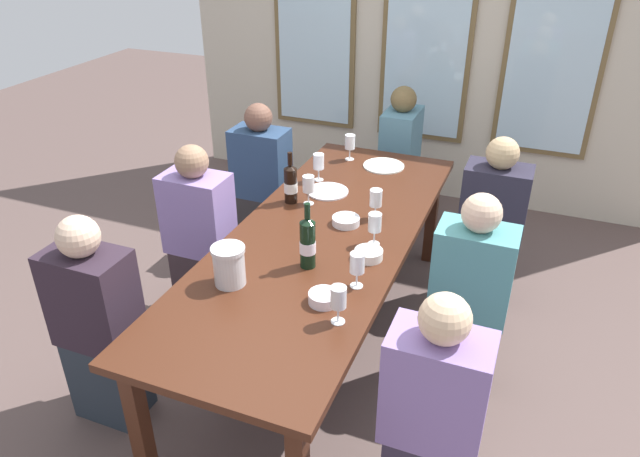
{
  "coord_description": "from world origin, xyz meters",
  "views": [
    {
      "loc": [
        1.0,
        -2.51,
        2.29
      ],
      "look_at": [
        0.0,
        -0.02,
        0.79
      ],
      "focal_mm": 33.31,
      "sensor_mm": 36.0,
      "label": 1
    }
  ],
  "objects_px": {
    "dining_table": "(322,246)",
    "wine_glass_2": "(308,185)",
    "tasting_bowl_2": "(324,298)",
    "seated_person_6": "(399,162)",
    "tasting_bowl_1": "(369,254)",
    "wine_glass_6": "(338,298)",
    "wine_bottle_1": "(308,242)",
    "wine_glass_0": "(350,143)",
    "wine_glass_4": "(357,264)",
    "wine_glass_3": "(319,163)",
    "white_plate_1": "(328,191)",
    "seated_person_2": "(99,327)",
    "wine_glass_1": "(376,199)",
    "seated_person_5": "(491,228)",
    "wine_bottle_0": "(291,184)",
    "seated_person_1": "(469,299)",
    "seated_person_3": "(432,420)",
    "seated_person_4": "(262,185)",
    "wine_glass_5": "(375,223)",
    "seated_person_0": "(200,238)",
    "white_plate_0": "(384,166)",
    "tasting_bowl_0": "(346,221)",
    "metal_pitcher": "(229,265)"
  },
  "relations": [
    {
      "from": "wine_glass_3",
      "to": "seated_person_3",
      "type": "bearing_deg",
      "value": -54.08
    },
    {
      "from": "wine_glass_3",
      "to": "wine_glass_4",
      "type": "height_order",
      "value": "same"
    },
    {
      "from": "tasting_bowl_1",
      "to": "wine_glass_6",
      "type": "xyz_separation_m",
      "value": [
        0.03,
        -0.52,
        0.1
      ]
    },
    {
      "from": "wine_glass_5",
      "to": "seated_person_6",
      "type": "relative_size",
      "value": 0.16
    },
    {
      "from": "wine_glass_0",
      "to": "wine_glass_1",
      "type": "relative_size",
      "value": 1.0
    },
    {
      "from": "wine_glass_3",
      "to": "seated_person_5",
      "type": "bearing_deg",
      "value": 9.23
    },
    {
      "from": "tasting_bowl_2",
      "to": "seated_person_6",
      "type": "distance_m",
      "value": 2.18
    },
    {
      "from": "wine_glass_5",
      "to": "wine_bottle_0",
      "type": "bearing_deg",
      "value": 154.45
    },
    {
      "from": "tasting_bowl_2",
      "to": "wine_glass_0",
      "type": "relative_size",
      "value": 0.78
    },
    {
      "from": "wine_glass_0",
      "to": "wine_glass_6",
      "type": "relative_size",
      "value": 1.0
    },
    {
      "from": "seated_person_5",
      "to": "white_plate_0",
      "type": "bearing_deg",
      "value": 165.99
    },
    {
      "from": "wine_glass_3",
      "to": "wine_glass_0",
      "type": "bearing_deg",
      "value": 79.92
    },
    {
      "from": "wine_bottle_1",
      "to": "wine_glass_1",
      "type": "xyz_separation_m",
      "value": [
        0.16,
        0.58,
        -0.01
      ]
    },
    {
      "from": "dining_table",
      "to": "wine_glass_5",
      "type": "xyz_separation_m",
      "value": [
        0.28,
        0.01,
        0.19
      ]
    },
    {
      "from": "wine_glass_2",
      "to": "wine_glass_4",
      "type": "distance_m",
      "value": 0.87
    },
    {
      "from": "tasting_bowl_2",
      "to": "white_plate_0",
      "type": "bearing_deg",
      "value": 96.76
    },
    {
      "from": "tasting_bowl_0",
      "to": "seated_person_6",
      "type": "bearing_deg",
      "value": 93.14
    },
    {
      "from": "wine_glass_0",
      "to": "seated_person_0",
      "type": "xyz_separation_m",
      "value": [
        -0.59,
        -0.98,
        -0.34
      ]
    },
    {
      "from": "wine_glass_6",
      "to": "seated_person_3",
      "type": "bearing_deg",
      "value": -21.3
    },
    {
      "from": "wine_glass_5",
      "to": "seated_person_1",
      "type": "xyz_separation_m",
      "value": [
        0.51,
        0.0,
        -0.34
      ]
    },
    {
      "from": "wine_bottle_1",
      "to": "tasting_bowl_2",
      "type": "height_order",
      "value": "wine_bottle_1"
    },
    {
      "from": "seated_person_4",
      "to": "wine_glass_4",
      "type": "bearing_deg",
      "value": -47.86
    },
    {
      "from": "tasting_bowl_0",
      "to": "seated_person_5",
      "type": "bearing_deg",
      "value": 42.5
    },
    {
      "from": "wine_glass_3",
      "to": "wine_glass_6",
      "type": "xyz_separation_m",
      "value": [
        0.61,
        -1.29,
        0.0
      ]
    },
    {
      "from": "wine_glass_4",
      "to": "tasting_bowl_0",
      "type": "bearing_deg",
      "value": 114.35
    },
    {
      "from": "seated_person_0",
      "to": "seated_person_2",
      "type": "bearing_deg",
      "value": -90.0
    },
    {
      "from": "seated_person_4",
      "to": "seated_person_6",
      "type": "xyz_separation_m",
      "value": [
        0.79,
        0.75,
        0.0
      ]
    },
    {
      "from": "wine_bottle_0",
      "to": "seated_person_1",
      "type": "xyz_separation_m",
      "value": [
        1.1,
        -0.28,
        -0.33
      ]
    },
    {
      "from": "metal_pitcher",
      "to": "tasting_bowl_1",
      "type": "relative_size",
      "value": 1.36
    },
    {
      "from": "white_plate_0",
      "to": "tasting_bowl_1",
      "type": "height_order",
      "value": "tasting_bowl_1"
    },
    {
      "from": "tasting_bowl_2",
      "to": "seated_person_4",
      "type": "relative_size",
      "value": 0.12
    },
    {
      "from": "white_plate_1",
      "to": "seated_person_2",
      "type": "xyz_separation_m",
      "value": [
        -0.63,
        -1.34,
        -0.22
      ]
    },
    {
      "from": "wine_glass_1",
      "to": "seated_person_5",
      "type": "bearing_deg",
      "value": 42.15
    },
    {
      "from": "seated_person_1",
      "to": "dining_table",
      "type": "bearing_deg",
      "value": -178.98
    },
    {
      "from": "wine_glass_0",
      "to": "wine_glass_4",
      "type": "distance_m",
      "value": 1.5
    },
    {
      "from": "seated_person_4",
      "to": "tasting_bowl_2",
      "type": "bearing_deg",
      "value": -53.97
    },
    {
      "from": "white_plate_1",
      "to": "seated_person_4",
      "type": "distance_m",
      "value": 0.76
    },
    {
      "from": "dining_table",
      "to": "wine_glass_2",
      "type": "bearing_deg",
      "value": 123.56
    },
    {
      "from": "wine_glass_3",
      "to": "dining_table",
      "type": "bearing_deg",
      "value": -66.7
    },
    {
      "from": "wine_glass_3",
      "to": "seated_person_2",
      "type": "bearing_deg",
      "value": -109.2
    },
    {
      "from": "wine_glass_1",
      "to": "seated_person_4",
      "type": "distance_m",
      "value": 1.19
    },
    {
      "from": "tasting_bowl_2",
      "to": "wine_glass_0",
      "type": "xyz_separation_m",
      "value": [
        -0.43,
        1.57,
        0.1
      ]
    },
    {
      "from": "tasting_bowl_2",
      "to": "wine_glass_3",
      "type": "bearing_deg",
      "value": 112.91
    },
    {
      "from": "seated_person_1",
      "to": "seated_person_4",
      "type": "height_order",
      "value": "same"
    },
    {
      "from": "tasting_bowl_1",
      "to": "seated_person_0",
      "type": "bearing_deg",
      "value": 170.99
    },
    {
      "from": "wine_glass_1",
      "to": "seated_person_6",
      "type": "distance_m",
      "value": 1.38
    },
    {
      "from": "dining_table",
      "to": "wine_glass_3",
      "type": "distance_m",
      "value": 0.71
    },
    {
      "from": "wine_glass_3",
      "to": "seated_person_4",
      "type": "bearing_deg",
      "value": 157.45
    },
    {
      "from": "white_plate_1",
      "to": "seated_person_3",
      "type": "xyz_separation_m",
      "value": [
        0.95,
        -1.33,
        -0.22
      ]
    },
    {
      "from": "wine_glass_1",
      "to": "wine_glass_5",
      "type": "xyz_separation_m",
      "value": [
        0.08,
        -0.27,
        0.0
      ]
    }
  ]
}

